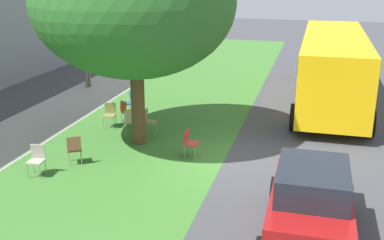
{
  "coord_description": "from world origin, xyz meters",
  "views": [
    {
      "loc": [
        -12.88,
        -2.22,
        5.53
      ],
      "look_at": [
        -0.19,
        1.18,
        1.22
      ],
      "focal_mm": 43.92,
      "sensor_mm": 36.0,
      "label": 1
    }
  ],
  "objects": [
    {
      "name": "chair_5",
      "position": [
        1.9,
        4.81,
        0.52
      ],
      "size": [
        0.47,
        0.47,
        0.88
      ],
      "color": "olive",
      "rests_on": "ground"
    },
    {
      "name": "chair_4",
      "position": [
        2.34,
        4.36,
        0.52
      ],
      "size": [
        0.58,
        0.58,
        0.88
      ],
      "color": "#C64C1E",
      "rests_on": "ground"
    },
    {
      "name": "pedestrian_0",
      "position": [
        7.07,
        8.29,
        0.93
      ],
      "size": [
        0.4,
        0.29,
        1.69
      ],
      "color": "#726659",
      "rests_on": "ground"
    },
    {
      "name": "chair_0",
      "position": [
        -0.09,
        1.28,
        0.52
      ],
      "size": [
        0.45,
        0.46,
        0.88
      ],
      "color": "#B7332D",
      "rests_on": "ground"
    },
    {
      "name": "parked_car",
      "position": [
        -3.66,
        -2.35,
        0.84
      ],
      "size": [
        3.7,
        1.92,
        1.65
      ],
      "color": "maroon",
      "rests_on": "ground"
    },
    {
      "name": "grass_verge",
      "position": [
        0.0,
        3.2,
        0.0
      ],
      "size": [
        48.0,
        6.0,
        0.01
      ],
      "primitive_type": "cube",
      "color": "#3D752D",
      "rests_on": "ground"
    },
    {
      "name": "chair_1",
      "position": [
        1.36,
        3.81,
        0.52
      ],
      "size": [
        0.58,
        0.58,
        0.88
      ],
      "color": "beige",
      "rests_on": "ground"
    },
    {
      "name": "ground",
      "position": [
        0.0,
        0.0,
        0.0
      ],
      "size": [
        80.0,
        80.0,
        0.0
      ],
      "primitive_type": "plane",
      "color": "#424247"
    },
    {
      "name": "chair_2",
      "position": [
        1.54,
        3.19,
        0.52
      ],
      "size": [
        0.44,
        0.44,
        0.88
      ],
      "color": "olive",
      "rests_on": "ground"
    },
    {
      "name": "chair_6",
      "position": [
        3.55,
        4.75,
        0.52
      ],
      "size": [
        0.58,
        0.59,
        0.88
      ],
      "color": "#335184",
      "rests_on": "ground"
    },
    {
      "name": "chair_7",
      "position": [
        -1.5,
        4.38,
        0.52
      ],
      "size": [
        0.57,
        0.57,
        0.88
      ],
      "color": "brown",
      "rests_on": "ground"
    },
    {
      "name": "street_tree",
      "position": [
        0.64,
        3.2,
        4.49
      ],
      "size": [
        6.16,
        6.16,
        6.78
      ],
      "color": "brown",
      "rests_on": "ground"
    },
    {
      "name": "chair_3",
      "position": [
        -2.45,
        5.01,
        0.52
      ],
      "size": [
        0.46,
        0.46,
        0.88
      ],
      "color": "#ADA393",
      "rests_on": "ground"
    },
    {
      "name": "school_bus",
      "position": [
        7.24,
        -2.89,
        1.76
      ],
      "size": [
        10.4,
        2.8,
        2.88
      ],
      "color": "yellow",
      "rests_on": "ground"
    },
    {
      "name": "sidewalk_strip",
      "position": [
        0.0,
        7.6,
        0.0
      ],
      "size": [
        48.0,
        2.8,
        0.01
      ],
      "primitive_type": "cube",
      "color": "#ADA89E",
      "rests_on": "ground"
    }
  ]
}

